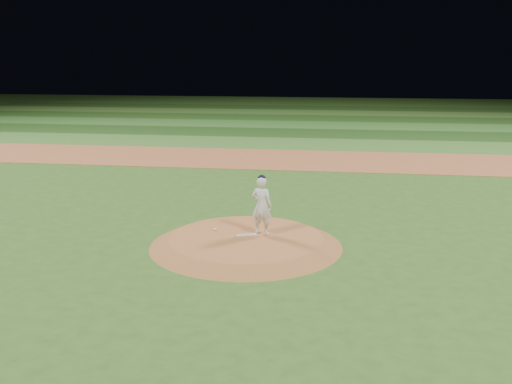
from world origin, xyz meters
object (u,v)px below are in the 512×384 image
pitchers_mound (246,241)px  pitching_rubber (247,235)px  pitcher_on_mound (262,205)px  rosin_bag (215,229)px

pitchers_mound → pitching_rubber: (-0.00, 0.14, 0.14)m
pitching_rubber → pitcher_on_mound: pitcher_on_mound is taller
pitchers_mound → pitching_rubber: pitching_rubber is taller
pitcher_on_mound → rosin_bag: bearing=173.9°
pitchers_mound → rosin_bag: 1.14m
pitchers_mound → pitcher_on_mound: 1.13m
pitching_rubber → rosin_bag: rosin_bag is taller
pitching_rubber → pitcher_on_mound: size_ratio=0.33×
pitching_rubber → rosin_bag: (-1.01, 0.37, 0.01)m
pitchers_mound → rosin_bag: bearing=153.2°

